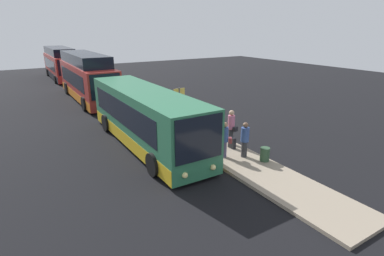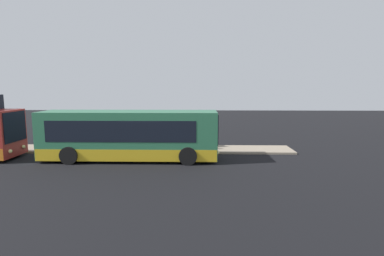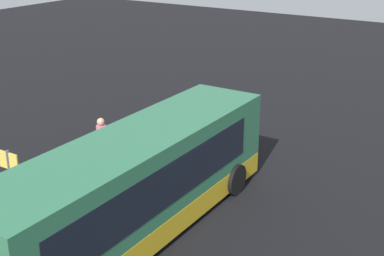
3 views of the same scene
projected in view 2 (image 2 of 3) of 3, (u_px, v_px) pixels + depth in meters
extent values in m
plane|color=black|center=(143.00, 160.00, 18.48)|extent=(80.00, 80.00, 0.00)
cube|color=gray|center=(150.00, 149.00, 21.28)|extent=(20.00, 2.47, 0.14)
cube|color=#2D704C|center=(130.00, 134.00, 18.28)|extent=(10.61, 2.43, 2.82)
cube|color=gold|center=(130.00, 151.00, 18.42)|extent=(10.55, 2.45, 0.70)
cube|color=black|center=(125.00, 129.00, 18.24)|extent=(8.70, 2.46, 1.24)
cube|color=black|center=(217.00, 128.00, 18.11)|extent=(0.06, 2.14, 1.80)
sphere|color=#F9E58C|center=(216.00, 148.00, 18.95)|extent=(0.24, 0.24, 0.24)
sphere|color=#F9E58C|center=(218.00, 152.00, 17.63)|extent=(0.24, 0.24, 0.24)
cylinder|color=black|center=(189.00, 148.00, 19.55)|extent=(1.05, 0.30, 1.05)
cylinder|color=black|center=(188.00, 156.00, 17.14)|extent=(1.05, 0.30, 1.05)
cylinder|color=black|center=(85.00, 147.00, 19.70)|extent=(1.05, 0.30, 1.05)
cylinder|color=black|center=(69.00, 156.00, 17.29)|extent=(1.05, 0.30, 1.05)
cube|color=black|center=(15.00, 127.00, 18.37)|extent=(0.06, 2.19, 1.84)
sphere|color=#F9E58C|center=(24.00, 147.00, 19.24)|extent=(0.24, 0.24, 0.24)
sphere|color=#F9E58C|center=(10.00, 151.00, 17.88)|extent=(0.24, 0.24, 0.24)
cylinder|color=black|center=(1.00, 146.00, 19.84)|extent=(1.09, 0.30, 1.09)
cylinder|color=#4C476B|center=(193.00, 144.00, 20.69)|extent=(0.35, 0.35, 0.80)
cylinder|color=#334C8C|center=(193.00, 133.00, 20.59)|extent=(0.50, 0.50, 0.69)
sphere|color=#9E7051|center=(193.00, 127.00, 20.53)|extent=(0.26, 0.26, 0.26)
cube|color=maroon|center=(195.00, 137.00, 20.87)|extent=(0.31, 0.27, 0.24)
cylinder|color=#2D2D33|center=(200.00, 142.00, 21.51)|extent=(0.32, 0.32, 0.79)
cylinder|color=#334C8C|center=(200.00, 132.00, 21.41)|extent=(0.46, 0.46, 0.69)
sphere|color=brown|center=(200.00, 125.00, 21.35)|extent=(0.26, 0.26, 0.26)
cylinder|color=#2D2D33|center=(178.00, 140.00, 22.04)|extent=(0.30, 0.30, 0.85)
cylinder|color=#CC6B8C|center=(178.00, 130.00, 21.93)|extent=(0.43, 0.43, 0.74)
sphere|color=tan|center=(178.00, 123.00, 21.86)|extent=(0.28, 0.28, 0.28)
cube|color=black|center=(181.00, 134.00, 22.02)|extent=(0.19, 0.30, 0.24)
cube|color=black|center=(184.00, 143.00, 21.75)|extent=(0.43, 0.20, 0.57)
cylinder|color=black|center=(184.00, 137.00, 21.70)|extent=(0.02, 0.02, 0.24)
cylinder|color=#4C4C51|center=(114.00, 131.00, 21.43)|extent=(0.10, 0.10, 2.37)
cube|color=#E5C64C|center=(114.00, 119.00, 21.31)|extent=(0.04, 0.78, 0.52)
cylinder|color=#2D4C33|center=(212.00, 142.00, 22.01)|extent=(0.44, 0.44, 0.65)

